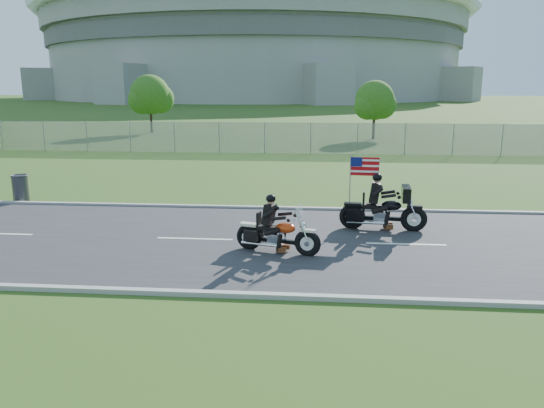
{
  "coord_description": "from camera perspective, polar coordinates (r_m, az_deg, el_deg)",
  "views": [
    {
      "loc": [
        1.51,
        -14.43,
        4.39
      ],
      "look_at": [
        0.24,
        0.0,
        1.12
      ],
      "focal_mm": 35.0,
      "sensor_mm": 36.0,
      "label": 1
    }
  ],
  "objects": [
    {
      "name": "stadium",
      "position": [
        186.01,
        -1.69,
        16.17
      ],
      "size": [
        140.4,
        140.4,
        29.2
      ],
      "color": "#A3A099",
      "rests_on": "ground"
    },
    {
      "name": "ground",
      "position": [
        15.15,
        -0.91,
        -4.11
      ],
      "size": [
        420.0,
        420.0,
        0.0
      ],
      "primitive_type": "plane",
      "color": "#204716",
      "rests_on": "ground"
    },
    {
      "name": "fence",
      "position": [
        35.2,
        -5.7,
        7.14
      ],
      "size": [
        60.0,
        0.03,
        2.0
      ],
      "primitive_type": "cube",
      "color": "gray",
      "rests_on": "ground"
    },
    {
      "name": "curb_north",
      "position": [
        19.04,
        0.34,
        -0.44
      ],
      "size": [
        120.0,
        0.18,
        0.12
      ],
      "primitive_type": "cube",
      "color": "#9E9B93",
      "rests_on": "ground"
    },
    {
      "name": "trash_can",
      "position": [
        22.44,
        -25.43,
        1.51
      ],
      "size": [
        0.72,
        0.72,
        1.0
      ],
      "primitive_type": "cylinder",
      "rotation": [
        0.0,
        0.0,
        -0.29
      ],
      "color": "#343539",
      "rests_on": "ground"
    },
    {
      "name": "tree_fence_mid",
      "position": [
        50.88,
        -12.92,
        11.19
      ],
      "size": [
        3.96,
        3.69,
        5.3
      ],
      "color": "#382316",
      "rests_on": "ground"
    },
    {
      "name": "tree_fence_near",
      "position": [
        44.72,
        11.03,
        10.68
      ],
      "size": [
        3.52,
        3.28,
        4.75
      ],
      "color": "#382316",
      "rests_on": "ground"
    },
    {
      "name": "curb_south",
      "position": [
        11.35,
        -3.05,
        -9.77
      ],
      "size": [
        120.0,
        0.18,
        0.12
      ],
      "primitive_type": "cube",
      "color": "#9E9B93",
      "rests_on": "ground"
    },
    {
      "name": "motorcycle_follow",
      "position": [
        16.51,
        11.83,
        -0.78
      ],
      "size": [
        2.66,
        0.89,
        2.22
      ],
      "rotation": [
        0.0,
        0.0,
        -0.09
      ],
      "color": "black",
      "rests_on": "ground"
    },
    {
      "name": "road",
      "position": [
        15.15,
        -0.91,
        -4.03
      ],
      "size": [
        120.0,
        8.0,
        0.04
      ],
      "primitive_type": "cube",
      "color": "#28282B",
      "rests_on": "ground"
    },
    {
      "name": "motorcycle_lead",
      "position": [
        14.03,
        0.47,
        -3.34
      ],
      "size": [
        2.33,
        0.99,
        1.6
      ],
      "rotation": [
        0.0,
        0.0,
        -0.27
      ],
      "color": "black",
      "rests_on": "ground"
    }
  ]
}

